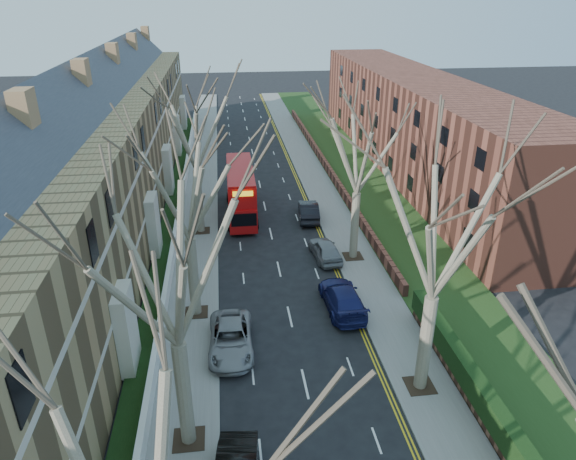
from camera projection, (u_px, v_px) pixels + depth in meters
name	position (u px, v px, depth m)	size (l,w,h in m)	color
pavement_left	(201.00, 186.00, 52.41)	(3.00, 102.00, 0.12)	slate
pavement_right	(317.00, 181.00, 53.79)	(3.00, 102.00, 0.12)	slate
terrace_left	(100.00, 161.00, 42.03)	(9.70, 78.00, 13.60)	#98784D
flats_right	(413.00, 123.00, 56.62)	(13.97, 54.00, 10.00)	brown
front_wall_left	(179.00, 212.00, 44.80)	(0.30, 78.00, 1.00)	white
grass_verge_right	(358.00, 179.00, 54.27)	(6.00, 102.00, 0.06)	#223E16
tree_left_mid	(168.00, 251.00, 18.78)	(10.50, 10.50, 14.71)	brown
tree_left_far	(184.00, 172.00, 27.89)	(10.15, 10.15, 14.22)	brown
tree_left_dist	(192.00, 117.00, 38.54)	(10.50, 10.50, 14.71)	brown
tree_right_mid	(444.00, 214.00, 21.88)	(10.50, 10.50, 14.71)	brown
tree_right_far	(360.00, 137.00, 34.59)	(10.15, 10.15, 14.22)	brown
double_decker_bus	(241.00, 193.00, 45.15)	(2.62, 10.02, 4.22)	#AD0C0D
car_left_far	(231.00, 339.00, 28.39)	(2.41, 5.22, 1.45)	gray
car_right_near	(342.00, 298.00, 32.04)	(2.20, 5.41, 1.57)	navy
car_right_mid	(325.00, 250.00, 38.13)	(1.73, 4.31, 1.47)	gray
car_right_far	(309.00, 211.00, 44.75)	(1.63, 4.67, 1.54)	black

